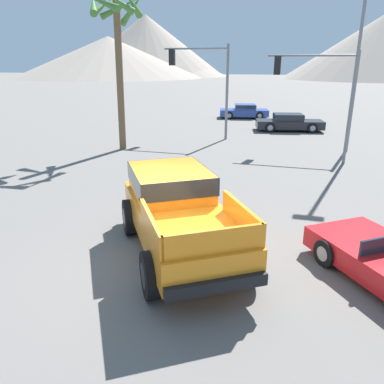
# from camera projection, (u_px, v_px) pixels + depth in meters

# --- Properties ---
(ground_plane) EXTENTS (320.00, 320.00, 0.00)m
(ground_plane) POSITION_uv_depth(u_px,v_px,m) (175.00, 258.00, 9.03)
(ground_plane) COLOR slate
(orange_pickup_truck) EXTENTS (4.47, 5.45, 1.91)m
(orange_pickup_truck) POSITION_uv_depth(u_px,v_px,m) (177.00, 208.00, 9.16)
(orange_pickup_truck) COLOR orange
(orange_pickup_truck) RESTS_ON ground_plane
(parked_car_blue) EXTENTS (4.37, 2.63, 1.16)m
(parked_car_blue) POSITION_uv_depth(u_px,v_px,m) (244.00, 111.00, 32.08)
(parked_car_blue) COLOR #334C9E
(parked_car_blue) RESTS_ON ground_plane
(parked_car_dark) EXTENTS (4.78, 2.60, 1.17)m
(parked_car_dark) POSITION_uv_depth(u_px,v_px,m) (289.00, 122.00, 25.92)
(parked_car_dark) COLOR #232328
(parked_car_dark) RESTS_ON ground_plane
(traffic_light_main) EXTENTS (4.51, 0.38, 5.08)m
(traffic_light_main) POSITION_uv_depth(u_px,v_px,m) (318.00, 81.00, 19.33)
(traffic_light_main) COLOR slate
(traffic_light_main) RESTS_ON ground_plane
(traffic_light_crosswalk) EXTENTS (3.99, 0.38, 5.53)m
(traffic_light_crosswalk) POSITION_uv_depth(u_px,v_px,m) (202.00, 73.00, 22.39)
(traffic_light_crosswalk) COLOR slate
(traffic_light_crosswalk) RESTS_ON ground_plane
(street_lamp_post) EXTENTS (0.90, 0.24, 8.50)m
(street_lamp_post) POSITION_uv_depth(u_px,v_px,m) (359.00, 49.00, 15.99)
(street_lamp_post) COLOR slate
(street_lamp_post) RESTS_ON ground_plane
(palm_tree_tall) EXTENTS (2.94, 3.01, 7.82)m
(palm_tree_tall) POSITION_uv_depth(u_px,v_px,m) (116.00, 32.00, 18.66)
(palm_tree_tall) COLOR brown
(palm_tree_tall) RESTS_ON ground_plane
(distant_mountain_range) EXTENTS (144.70, 80.18, 21.32)m
(distant_mountain_range) POSITION_uv_depth(u_px,v_px,m) (211.00, 50.00, 124.93)
(distant_mountain_range) COLOR gray
(distant_mountain_range) RESTS_ON ground_plane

